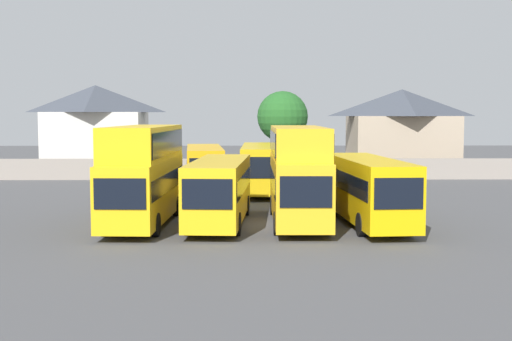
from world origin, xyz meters
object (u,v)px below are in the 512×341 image
bus_1 (144,170)px  tree_left_of_lot (283,117)px  bus_2 (220,188)px  house_terrace_left (96,128)px  bus_3 (298,169)px  bus_4 (368,187)px  bus_5 (204,167)px  house_terrace_centre (402,130)px  bus_6 (260,166)px  bus_7 (304,165)px

bus_1 → tree_left_of_lot: size_ratio=1.38×
bus_1 → bus_2: 3.97m
house_terrace_left → bus_3: bearing=-61.2°
bus_2 → tree_left_of_lot: 27.26m
bus_4 → bus_5: size_ratio=1.05×
bus_2 → house_terrace_left: size_ratio=1.12×
bus_1 → bus_3: size_ratio=1.00×
house_terrace_centre → tree_left_of_lot: bearing=-156.3°
bus_3 → bus_5: (-5.64, 13.90, -0.92)m
bus_6 → house_terrace_centre: 22.69m
bus_5 → bus_7: size_ratio=1.03×
bus_7 → bus_1: bearing=-33.5°
house_terrace_left → bus_5: bearing=-56.3°
bus_6 → house_terrace_left: house_terrace_left is taller
bus_2 → bus_5: (-1.63, 14.09, -0.00)m
bus_1 → bus_3: 7.87m
bus_6 → tree_left_of_lot: tree_left_of_lot is taller
bus_1 → bus_2: size_ratio=0.99×
bus_3 → bus_7: (1.45, 13.69, -0.80)m
bus_2 → bus_4: bearing=93.0°
bus_3 → bus_2: bearing=-86.6°
house_terrace_left → tree_left_of_lot: 18.25m
bus_7 → house_terrace_centre: house_terrace_centre is taller
bus_1 → bus_7: 16.77m
bus_4 → house_terrace_centre: (8.95, 31.93, 2.17)m
bus_7 → house_terrace_left: 25.41m
bus_2 → bus_4: 7.56m
bus_2 → bus_7: (5.47, 13.88, 0.11)m
bus_7 → tree_left_of_lot: bearing=-175.9°
bus_5 → bus_7: bearing=83.6°
bus_3 → tree_left_of_lot: 26.57m
bus_2 → bus_7: 14.92m
bus_5 → tree_left_of_lot: (6.25, 12.54, 3.50)m
bus_1 → tree_left_of_lot: (8.48, 26.67, 2.56)m
bus_2 → bus_5: bus_2 is taller
bus_2 → bus_7: bus_7 is taller
bus_2 → house_terrace_centre: house_terrace_centre is taller
bus_7 → tree_left_of_lot: (-0.85, 12.75, 3.39)m
bus_7 → house_terrace_left: house_terrace_left is taller
house_terrace_left → tree_left_of_lot: (17.65, -4.52, 1.11)m
bus_2 → bus_3: bus_3 is taller
bus_2 → tree_left_of_lot: tree_left_of_lot is taller
bus_3 → bus_5: bearing=-157.2°
bus_4 → tree_left_of_lot: size_ratio=1.44×
bus_3 → bus_6: bearing=-172.6°
bus_4 → house_terrace_left: 37.49m
bus_2 → bus_6: bearing=174.3°
tree_left_of_lot → bus_6: bearing=-100.4°
bus_1 → tree_left_of_lot: 28.11m
bus_5 → house_terrace_centre: 25.47m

